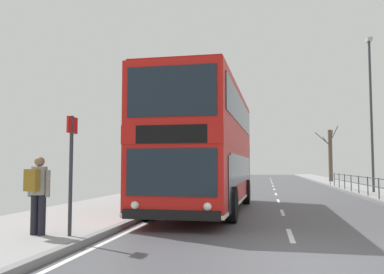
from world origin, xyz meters
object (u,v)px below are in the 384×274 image
object	(u,v)px
pedestrian_with_backpack	(38,189)
bare_tree_far_01	(330,154)
bus_stop_sign_near	(71,161)
double_decker_bus_main	(206,148)
street_lamp_far_side	(371,103)

from	to	relation	value
pedestrian_with_backpack	bare_tree_far_01	distance (m)	35.58
pedestrian_with_backpack	bus_stop_sign_near	world-z (taller)	bus_stop_sign_near
pedestrian_with_backpack	bare_tree_far_01	size ratio (longest dim) A/B	0.32
double_decker_bus_main	pedestrian_with_backpack	bearing A→B (deg)	-112.59
double_decker_bus_main	bus_stop_sign_near	xyz separation A→B (m)	(-1.99, -6.51, -0.57)
double_decker_bus_main	pedestrian_with_backpack	xyz separation A→B (m)	(-2.73, -6.56, -1.17)
double_decker_bus_main	bare_tree_far_01	size ratio (longest dim) A/B	1.96
bus_stop_sign_near	bare_tree_far_01	world-z (taller)	bare_tree_far_01
double_decker_bus_main	pedestrian_with_backpack	size ratio (longest dim) A/B	6.04
pedestrian_with_backpack	street_lamp_far_side	distance (m)	20.42
bus_stop_sign_near	street_lamp_far_side	bearing A→B (deg)	58.53
pedestrian_with_backpack	street_lamp_far_side	bearing A→B (deg)	56.80
double_decker_bus_main	bare_tree_far_01	world-z (taller)	bare_tree_far_01
double_decker_bus_main	bare_tree_far_01	distance (m)	28.47
street_lamp_far_side	bare_tree_far_01	distance (m)	17.19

